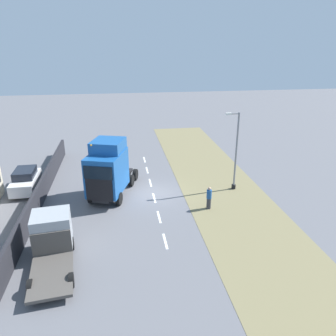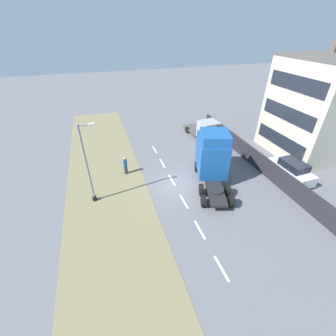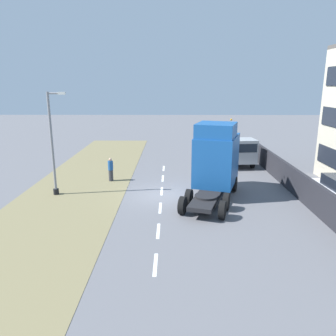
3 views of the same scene
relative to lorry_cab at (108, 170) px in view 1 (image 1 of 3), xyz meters
The scene contains 9 objects.
ground_plane 4.36m from the lorry_cab, behind, with size 120.00×120.00×0.00m, color slate.
grass_verge 9.91m from the lorry_cab, behind, with size 7.00×44.00×0.01m.
lane_markings 4.45m from the lorry_cab, 165.89° to the right, with size 0.16×17.80×0.00m.
boundary_wall 5.62m from the lorry_cab, ahead, with size 0.25×24.00×1.75m.
lorry_cab is the anchor object (origin of this frame).
flatbed_truck 8.37m from the lorry_cab, 67.26° to the left, with size 2.84×6.01×2.62m.
parked_car 7.72m from the lorry_cab, 18.91° to the right, with size 2.07×4.34×1.92m.
lamp_post 10.67m from the lorry_cab, behind, with size 1.30×0.36×6.78m.
pedestrian 8.35m from the lorry_cab, 157.41° to the left, with size 0.39×0.39×1.81m.
Camera 1 is at (2.55, 25.22, 12.05)m, focal length 35.00 mm.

